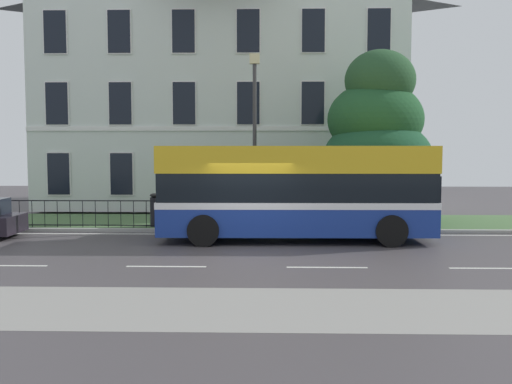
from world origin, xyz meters
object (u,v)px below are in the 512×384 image
(georgian_townhouse, at_px, (225,88))
(litter_bin, at_px, (156,210))
(evergreen_tree, at_px, (375,154))
(single_decker_bus, at_px, (296,191))
(street_lamp_post, at_px, (255,127))

(georgian_townhouse, relative_size, litter_bin, 14.12)
(evergreen_tree, relative_size, litter_bin, 5.67)
(evergreen_tree, bearing_deg, georgian_townhouse, 127.68)
(single_decker_bus, xyz_separation_m, street_lamp_post, (-1.39, 2.96, 2.12))
(street_lamp_post, bearing_deg, georgian_townhouse, 101.18)
(evergreen_tree, height_order, single_decker_bus, evergreen_tree)
(single_decker_bus, distance_m, street_lamp_post, 3.89)
(single_decker_bus, bearing_deg, georgian_townhouse, 104.11)
(evergreen_tree, bearing_deg, litter_bin, -170.40)
(georgian_townhouse, xyz_separation_m, evergreen_tree, (6.29, -8.15, -3.29))
(street_lamp_post, xyz_separation_m, litter_bin, (-3.52, -0.58, -2.98))
(single_decker_bus, xyz_separation_m, litter_bin, (-4.91, 2.38, -0.86))
(georgian_townhouse, height_order, street_lamp_post, georgian_townhouse)
(street_lamp_post, distance_m, litter_bin, 4.65)
(georgian_townhouse, bearing_deg, evergreen_tree, -52.32)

